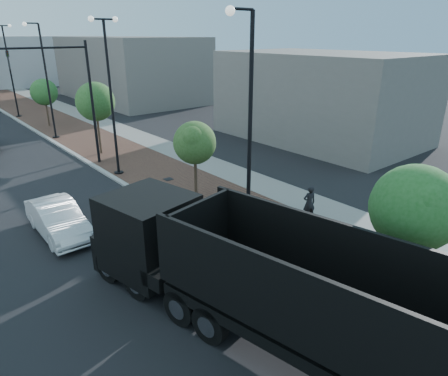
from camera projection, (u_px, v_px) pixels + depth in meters
sidewalk at (66, 122)px, 39.79m from camera, size 7.00×140.00×0.12m
concrete_strip at (92, 119)px, 41.40m from camera, size 2.40×140.00×0.13m
curb at (29, 127)px, 37.71m from camera, size 0.30×140.00×0.14m
dump_truck at (222, 273)px, 12.10m from camera, size 5.28×13.94×3.69m
white_sedan at (58, 219)px, 17.42m from camera, size 1.62×4.62×1.52m
pedestrian at (309, 203)px, 18.80m from camera, size 0.74×0.62×1.72m
streetlight_1 at (247, 148)px, 14.91m from camera, size 1.44×0.56×9.21m
streetlight_2 at (111, 98)px, 23.42m from camera, size 1.72×0.56×9.28m
streetlight_3 at (47, 87)px, 32.14m from camera, size 1.44×0.56×9.21m
streetlight_4 at (10, 71)px, 40.65m from camera, size 1.72×0.56×9.28m
traffic_mast at (77, 91)px, 24.98m from camera, size 5.09×0.20×8.00m
tree_0 at (415, 208)px, 11.57m from camera, size 2.59×2.58×4.92m
tree_1 at (195, 143)px, 19.57m from camera, size 2.21×2.13×4.41m
tree_2 at (96, 102)px, 27.99m from camera, size 2.73×2.73×5.27m
tree_3 at (44, 92)px, 36.82m from camera, size 2.46×2.42×4.52m
commercial_block_ne at (130, 69)px, 52.96m from camera, size 12.00×22.00×8.00m
commercial_block_e at (320, 97)px, 32.79m from camera, size 10.00×16.00×7.00m
utility_cover_1 at (313, 250)px, 16.14m from camera, size 0.50×0.50×0.02m
utility_cover_2 at (168, 179)px, 24.04m from camera, size 0.50×0.50×0.02m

